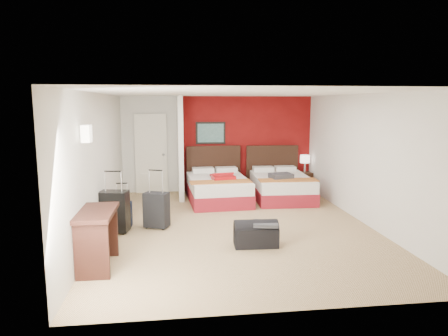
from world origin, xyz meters
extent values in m
plane|color=tan|center=(0.00, 0.00, 0.00)|extent=(6.50, 6.50, 0.00)
cube|color=silver|center=(0.00, 3.25, 1.25)|extent=(5.00, 0.04, 2.50)
cube|color=silver|center=(-2.50, 0.00, 1.25)|extent=(0.04, 6.50, 2.50)
cube|color=black|center=(-0.20, 3.19, 1.55)|extent=(0.78, 0.03, 0.58)
cube|color=white|center=(-2.38, -1.50, 1.90)|extent=(0.12, 0.20, 0.24)
cube|color=maroon|center=(0.75, 3.23, 1.25)|extent=(3.50, 0.04, 2.50)
cube|color=silver|center=(-1.00, 2.61, 1.25)|extent=(0.12, 1.20, 2.50)
cube|color=silver|center=(-1.75, 3.20, 1.02)|extent=(0.82, 0.06, 2.05)
cube|color=white|center=(-0.14, 2.01, 0.29)|extent=(1.46, 2.00, 0.58)
cube|color=silver|center=(1.43, 2.06, 0.28)|extent=(1.40, 1.94, 0.57)
cube|color=#A60E12|center=(-0.04, 1.91, 0.62)|extent=(0.62, 0.78, 0.09)
cube|color=#3C3C41|center=(1.33, 1.76, 0.63)|extent=(0.56, 0.48, 0.12)
cube|color=black|center=(2.30, 2.94, 0.25)|extent=(0.37, 0.37, 0.50)
cylinder|color=white|center=(2.30, 2.94, 0.73)|extent=(0.29, 0.29, 0.46)
cube|color=black|center=(-2.25, -0.12, 0.37)|extent=(0.54, 0.40, 0.74)
cube|color=black|center=(-1.51, 0.07, 0.32)|extent=(0.51, 0.42, 0.65)
cube|color=#101B32|center=(-2.14, 0.18, 0.23)|extent=(0.34, 0.21, 0.46)
cube|color=black|center=(0.14, -1.11, 0.18)|extent=(0.72, 0.41, 0.36)
cube|color=#36373B|center=(0.29, -1.16, 0.39)|extent=(0.46, 0.41, 0.05)
cube|color=#321610|center=(-2.27, -1.70, 0.42)|extent=(0.51, 1.01, 0.84)
camera|label=1|loc=(-1.16, -7.38, 2.32)|focal=32.48mm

